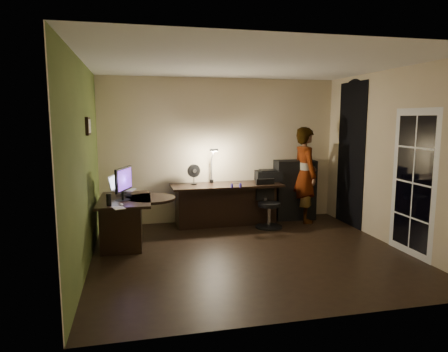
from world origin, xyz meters
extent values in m
cube|color=black|center=(0.00, 0.00, -0.01)|extent=(4.50, 4.00, 0.01)
cube|color=silver|center=(0.00, 0.00, 2.71)|extent=(4.50, 4.00, 0.01)
cube|color=beige|center=(0.00, 2.00, 1.35)|extent=(4.50, 0.01, 2.70)
cube|color=beige|center=(0.00, -2.00, 1.35)|extent=(4.50, 0.01, 2.70)
cube|color=beige|center=(-2.25, 0.00, 1.35)|extent=(0.01, 4.00, 2.70)
cube|color=beige|center=(2.25, 0.00, 1.35)|extent=(0.01, 4.00, 2.70)
cube|color=#4D6027|center=(-2.24, 0.00, 1.35)|extent=(0.00, 4.00, 2.70)
cube|color=black|center=(2.24, 1.15, 1.30)|extent=(0.01, 0.90, 2.60)
cube|color=white|center=(2.24, -0.55, 1.05)|extent=(0.02, 0.92, 2.10)
cube|color=black|center=(-2.22, 0.45, 1.85)|extent=(0.04, 0.30, 0.25)
cube|color=black|center=(-1.77, 0.83, 0.37)|extent=(0.82, 1.29, 0.73)
cube|color=black|center=(0.03, 1.63, 0.38)|extent=(2.04, 0.75, 0.76)
cube|color=black|center=(1.43, 1.78, 0.58)|extent=(0.79, 0.43, 1.15)
cube|color=silver|center=(-1.78, 1.06, 0.77)|extent=(0.25, 0.21, 0.10)
cube|color=silver|center=(-1.78, 1.06, 0.94)|extent=(0.43, 0.42, 0.24)
cube|color=black|center=(-1.79, 0.72, 0.91)|extent=(0.31, 0.56, 0.37)
ellipsoid|color=silver|center=(-1.81, 0.37, 0.74)|extent=(0.07, 0.09, 0.03)
cube|color=black|center=(-1.27, 0.67, 0.73)|extent=(0.10, 0.15, 0.01)
cube|color=black|center=(-1.45, 0.38, 0.73)|extent=(0.01, 0.14, 0.01)
cylinder|color=black|center=(-1.98, 0.36, 0.81)|extent=(0.09, 0.09, 0.18)
cube|color=silver|center=(-1.84, 0.20, 0.73)|extent=(0.20, 0.24, 0.01)
cube|color=black|center=(-0.56, 1.73, 0.95)|extent=(0.27, 0.20, 0.37)
cube|color=#1B1497|center=(0.10, 1.22, 0.81)|extent=(0.20, 0.09, 0.09)
cube|color=black|center=(0.90, 1.81, 0.87)|extent=(0.53, 0.43, 0.22)
cube|color=black|center=(-0.21, 1.83, 1.11)|extent=(0.25, 0.35, 0.69)
cube|color=black|center=(0.73, 1.26, 0.43)|extent=(0.52, 0.52, 0.86)
imported|color=#D8A88C|center=(1.53, 1.54, 0.90)|extent=(0.45, 0.65, 1.80)
camera|label=1|loc=(-1.61, -5.39, 1.96)|focal=32.00mm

